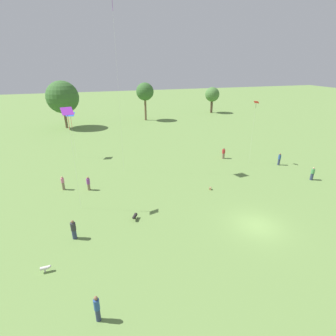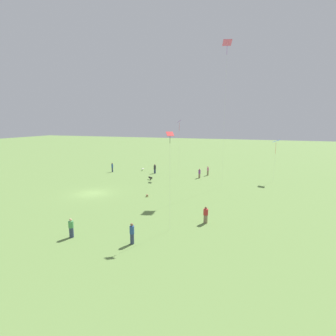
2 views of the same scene
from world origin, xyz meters
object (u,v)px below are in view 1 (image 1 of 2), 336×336
person_3 (97,308)px  kite_2 (256,106)px  person_2 (74,230)px  kite_0 (70,115)px  person_5 (279,159)px  picnic_bag_0 (210,188)px  dog_1 (135,216)px  person_0 (312,174)px  kite_3 (68,115)px  kite_1 (112,2)px  person_4 (223,153)px  person_6 (63,183)px  person_1 (88,183)px  dog_0 (46,268)px

person_3 → kite_2: (22.95, 19.82, 7.42)m
person_2 → kite_0: kite_0 is taller
person_5 → picnic_bag_0: size_ratio=5.15×
kite_0 → dog_1: (5.72, -20.09, -6.25)m
person_0 → person_5: (-0.60, 5.56, 0.06)m
kite_0 → person_5: bearing=31.2°
person_2 → kite_0: bearing=124.4°
person_2 → kite_3: kite_3 is taller
kite_2 → kite_1: bearing=94.9°
kite_2 → person_2: bearing=127.0°
person_4 → dog_1: person_4 is taller
person_6 → kite_3: kite_3 is taller
person_5 → person_6: 29.59m
person_1 → kite_3: bearing=20.7°
kite_1 → kite_3: bearing=-4.5°
person_6 → person_4: bearing=-119.1°
person_1 → dog_1: size_ratio=2.00×
person_0 → person_3: person_3 is taller
person_2 → person_6: (-1.47, 10.06, -0.03)m
person_4 → dog_1: (-16.25, -12.82, -0.46)m
person_0 → dog_0: 31.44m
person_1 → kite_2: 24.37m
person_0 → picnic_bag_0: person_0 is taller
kite_1 → picnic_bag_0: (8.96, -8.73, -19.96)m
person_3 → kite_0: bearing=-6.7°
person_1 → kite_1: bearing=167.1°
person_6 → dog_0: bearing=139.1°
person_4 → person_5: person_5 is taller
person_0 → person_2: person_2 is taller
person_4 → person_3: bearing=-164.5°
person_5 → dog_1: 24.04m
person_0 → dog_0: (-30.60, -7.18, -0.49)m
person_0 → person_5: bearing=-105.0°
person_0 → kite_3: kite_3 is taller
person_4 → kite_0: size_ratio=0.24×
person_5 → dog_0: bearing=-95.2°
person_5 → kite_0: kite_0 is taller
person_0 → dog_1: 23.40m
kite_3 → dog_0: 12.82m
person_4 → kite_3: (-21.19, -9.12, 8.84)m
person_1 → person_5: person_5 is taller
person_2 → kite_1: kite_1 is taller
person_4 → kite_2: 8.51m
person_0 → person_1: (-27.32, 5.35, 0.01)m
person_3 → dog_1: person_3 is taller
person_3 → kite_1: 29.67m
person_3 → dog_0: 6.10m
person_3 → person_0: bearing=-75.9°
kite_1 → dog_1: bearing=25.3°
kite_2 → dog_1: (-19.03, -10.01, -8.00)m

